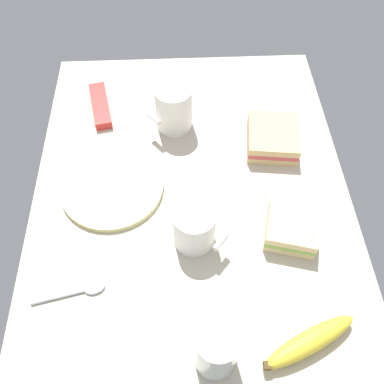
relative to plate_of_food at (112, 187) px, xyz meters
The scene contains 10 objects.
tabletop 16.63cm from the plate_of_food, 76.98° to the left, with size 90.00×64.00×2.00cm, color #BCB29E.
plate_of_food is the anchor object (origin of this frame).
coffee_mug_black 22.23cm from the plate_of_food, 143.04° to the left, with size 9.36×9.88×10.43cm.
coffee_mug_milky 21.11cm from the plate_of_food, 52.90° to the left, with size 8.89×9.37×8.67cm.
sandwich_main 36.45cm from the plate_of_food, 71.11° to the left, with size 12.31×11.58×4.40cm.
sandwich_side 35.83cm from the plate_of_food, 106.86° to the left, with size 13.00×11.98×4.40cm.
glass_of_milk 39.05cm from the plate_of_food, 28.22° to the left, with size 6.57×6.57×11.06cm.
banana 46.85cm from the plate_of_food, 45.71° to the left, with size 10.20×16.85×3.57cm.
spoon 22.48cm from the plate_of_food, 10.73° to the right, with size 4.22×12.76×0.80cm.
snack_bar 23.75cm from the plate_of_food, 169.81° to the right, with size 14.01×3.75×2.00cm, color red.
Camera 1 is at (46.64, -2.12, 71.82)cm, focal length 39.17 mm.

